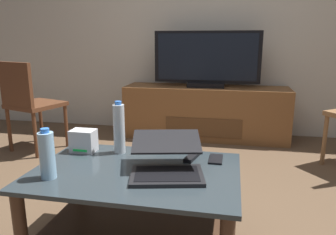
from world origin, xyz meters
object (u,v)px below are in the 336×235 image
object	(u,v)px
cell_phone	(216,159)
coffee_table	(136,197)
water_bottle_near	(47,155)
router_box	(83,141)
tv_remote	(192,156)
media_cabinet	(205,112)
laptop	(167,161)
water_bottle_far	(119,128)
television	(207,61)
side_chair	(29,101)

from	to	relation	value
cell_phone	coffee_table	bearing A→B (deg)	-150.28
water_bottle_near	coffee_table	bearing A→B (deg)	25.15
router_box	tv_remote	size ratio (longest dim) A/B	0.86
coffee_table	media_cabinet	size ratio (longest dim) A/B	0.56
media_cabinet	laptop	world-z (taller)	laptop
media_cabinet	water_bottle_near	distance (m)	2.36
media_cabinet	water_bottle_near	xyz separation A→B (m)	(-0.53, -2.29, 0.28)
coffee_table	tv_remote	world-z (taller)	tv_remote
water_bottle_far	media_cabinet	bearing A→B (deg)	80.28
television	laptop	bearing A→B (deg)	-90.13
side_chair	tv_remote	world-z (taller)	side_chair
media_cabinet	water_bottle_far	world-z (taller)	water_bottle_far
router_box	cell_phone	size ratio (longest dim) A/B	0.98
coffee_table	side_chair	distance (m)	1.97
coffee_table	tv_remote	distance (m)	0.37
television	laptop	world-z (taller)	television
media_cabinet	television	size ratio (longest dim) A/B	1.58
tv_remote	media_cabinet	bearing A→B (deg)	105.90
cell_phone	side_chair	bearing A→B (deg)	150.07
water_bottle_far	tv_remote	size ratio (longest dim) A/B	1.86
coffee_table	cell_phone	xyz separation A→B (m)	(0.38, 0.21, 0.15)
water_bottle_near	router_box	bearing A→B (deg)	90.71
water_bottle_near	cell_phone	world-z (taller)	water_bottle_near
tv_remote	water_bottle_near	bearing A→B (deg)	-134.90
media_cabinet	television	distance (m)	0.58
television	coffee_table	bearing A→B (deg)	-94.41
side_chair	water_bottle_far	size ratio (longest dim) A/B	2.99
router_box	water_bottle_far	size ratio (longest dim) A/B	0.46
television	water_bottle_near	world-z (taller)	television
media_cabinet	television	xyz separation A→B (m)	(0.00, -0.02, 0.58)
coffee_table	laptop	xyz separation A→B (m)	(0.16, 0.00, 0.20)
television	cell_phone	world-z (taller)	television
laptop	water_bottle_near	distance (m)	0.55
television	router_box	bearing A→B (deg)	-105.65
coffee_table	water_bottle_far	world-z (taller)	water_bottle_far
television	water_bottle_near	bearing A→B (deg)	-103.08
side_chair	tv_remote	bearing A→B (deg)	-32.05
side_chair	water_bottle_near	size ratio (longest dim) A/B	3.72
coffee_table	water_bottle_near	size ratio (longest dim) A/B	4.24
coffee_table	side_chair	size ratio (longest dim) A/B	1.14
water_bottle_near	water_bottle_far	bearing A→B (deg)	62.93
laptop	router_box	bearing A→B (deg)	159.32
router_box	television	bearing A→B (deg)	74.35
router_box	coffee_table	bearing A→B (deg)	-28.26
television	water_bottle_far	distance (m)	1.92
coffee_table	side_chair	xyz separation A→B (m)	(-1.47, 1.30, 0.20)
side_chair	router_box	distance (m)	1.56
tv_remote	television	bearing A→B (deg)	105.93
cell_phone	television	bearing A→B (deg)	96.99
water_bottle_near	tv_remote	world-z (taller)	water_bottle_near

